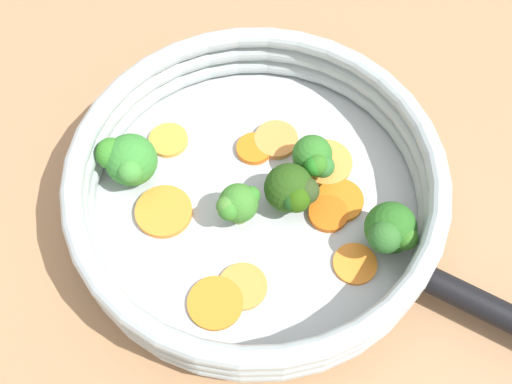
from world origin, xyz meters
TOP-DOWN VIEW (x-y plane):
  - ground_plane at (0.00, 0.00)m, footprint 4.00×4.00m
  - skillet at (0.00, 0.00)m, footprint 0.29×0.29m
  - skillet_rim_wall at (0.00, 0.00)m, footprint 0.31×0.31m
  - skillet_rivet_left at (-0.07, 0.12)m, footprint 0.01×0.01m
  - skillet_rivet_right at (-0.11, 0.08)m, footprint 0.01×0.01m
  - carrot_slice_0 at (0.06, 0.08)m, footprint 0.04×0.04m
  - carrot_slice_1 at (-0.06, 0.08)m, footprint 0.05×0.05m
  - carrot_slice_2 at (-0.07, -0.01)m, footprint 0.06×0.06m
  - carrot_slice_3 at (0.06, -0.08)m, footprint 0.04×0.04m
  - carrot_slice_4 at (0.03, 0.07)m, footprint 0.05×0.05m
  - carrot_slice_5 at (0.08, -0.01)m, footprint 0.06×0.06m
  - carrot_slice_6 at (-0.04, -0.05)m, footprint 0.05×0.05m
  - carrot_slice_7 at (-0.07, 0.02)m, footprint 0.05×0.05m
  - carrot_slice_8 at (-0.01, -0.05)m, footprint 0.03×0.03m
  - carrot_slice_9 at (-0.05, 0.03)m, footprint 0.05×0.05m
  - broccoli_floret_0 at (-0.03, 0.01)m, footprint 0.04×0.05m
  - broccoli_floret_1 at (0.02, 0.01)m, footprint 0.04×0.03m
  - broccoli_floret_2 at (-0.05, -0.01)m, footprint 0.03×0.04m
  - broccoli_floret_3 at (-0.09, 0.07)m, footprint 0.04×0.04m
  - broccoli_floret_4 at (0.09, -0.06)m, footprint 0.05×0.05m

SIDE VIEW (x-z plane):
  - ground_plane at x=0.00m, z-range 0.00..0.00m
  - skillet at x=0.00m, z-range 0.00..0.01m
  - carrot_slice_1 at x=-0.06m, z-range 0.01..0.02m
  - carrot_slice_4 at x=0.03m, z-range 0.01..0.02m
  - carrot_slice_0 at x=0.06m, z-range 0.01..0.02m
  - carrot_slice_3 at x=0.06m, z-range 0.01..0.02m
  - carrot_slice_7 at x=-0.07m, z-range 0.01..0.02m
  - carrot_slice_9 at x=-0.05m, z-range 0.01..0.02m
  - carrot_slice_8 at x=-0.01m, z-range 0.01..0.02m
  - carrot_slice_6 at x=-0.04m, z-range 0.01..0.02m
  - carrot_slice_2 at x=-0.07m, z-range 0.01..0.02m
  - carrot_slice_5 at x=0.08m, z-range 0.01..0.02m
  - skillet_rivet_left at x=-0.07m, z-range 0.01..0.02m
  - skillet_rivet_right at x=-0.11m, z-range 0.01..0.02m
  - broccoli_floret_2 at x=-0.05m, z-range 0.02..0.06m
  - broccoli_floret_0 at x=-0.03m, z-range 0.02..0.06m
  - broccoli_floret_1 at x=0.02m, z-range 0.02..0.06m
  - broccoli_floret_4 at x=0.09m, z-range 0.02..0.06m
  - skillet_rim_wall at x=0.00m, z-range 0.01..0.07m
  - broccoli_floret_3 at x=-0.09m, z-range 0.02..0.06m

